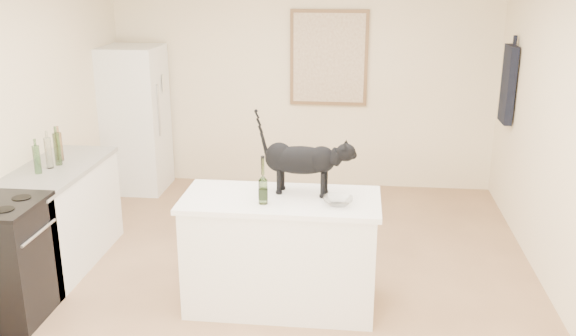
{
  "coord_description": "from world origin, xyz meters",
  "views": [
    {
      "loc": [
        0.66,
        -4.63,
        2.56
      ],
      "look_at": [
        0.15,
        -0.15,
        1.12
      ],
      "focal_mm": 39.41,
      "sensor_mm": 36.0,
      "label": 1
    }
  ],
  "objects": [
    {
      "name": "wine_bottle",
      "position": [
        -0.01,
        -0.34,
        1.06
      ],
      "size": [
        0.07,
        0.07,
        0.32
      ],
      "primitive_type": "cylinder",
      "rotation": [
        0.0,
        0.0,
        0.11
      ],
      "color": "#335321",
      "rests_on": "island_top"
    },
    {
      "name": "counter_bottle_cluster",
      "position": [
        -1.97,
        0.34,
        1.03
      ],
      "size": [
        0.12,
        0.43,
        0.29
      ],
      "color": "#AAB8AB",
      "rests_on": "left_countertop"
    },
    {
      "name": "fridge",
      "position": [
        -1.95,
        2.35,
        0.85
      ],
      "size": [
        0.68,
        0.68,
        1.7
      ],
      "primitive_type": "cube",
      "color": "white",
      "rests_on": "floor"
    },
    {
      "name": "wall_back",
      "position": [
        0.0,
        2.75,
        1.3
      ],
      "size": [
        4.5,
        0.0,
        4.5
      ],
      "primitive_type": "plane",
      "rotation": [
        1.57,
        0.0,
        0.0
      ],
      "color": "beige",
      "rests_on": "ground"
    },
    {
      "name": "wall_right",
      "position": [
        2.25,
        0.0,
        1.3
      ],
      "size": [
        0.0,
        5.5,
        5.5
      ],
      "primitive_type": "plane",
      "rotation": [
        1.57,
        0.0,
        -1.57
      ],
      "color": "beige",
      "rests_on": "ground"
    },
    {
      "name": "artwork_frame",
      "position": [
        0.3,
        2.72,
        1.55
      ],
      "size": [
        0.9,
        0.03,
        1.1
      ],
      "primitive_type": "cube",
      "color": "brown",
      "rests_on": "wall_back"
    },
    {
      "name": "island_base",
      "position": [
        0.1,
        -0.2,
        0.43
      ],
      "size": [
        1.44,
        0.67,
        0.86
      ],
      "primitive_type": "cube",
      "color": "white",
      "rests_on": "floor"
    },
    {
      "name": "artwork_canvas",
      "position": [
        0.3,
        2.7,
        1.55
      ],
      "size": [
        0.82,
        0.0,
        1.02
      ],
      "primitive_type": "cube",
      "color": "beige",
      "rests_on": "wall_back"
    },
    {
      "name": "hanging_garment",
      "position": [
        2.19,
        2.05,
        1.4
      ],
      "size": [
        0.08,
        0.34,
        0.8
      ],
      "primitive_type": "cube",
      "color": "black",
      "rests_on": "wall_right"
    },
    {
      "name": "black_cat",
      "position": [
        0.24,
        -0.09,
        1.14
      ],
      "size": [
        0.7,
        0.29,
        0.48
      ],
      "primitive_type": null,
      "rotation": [
        0.0,
        0.0,
        -0.13
      ],
      "color": "black",
      "rests_on": "island_top"
    },
    {
      "name": "left_countertop",
      "position": [
        -1.95,
        0.3,
        0.88
      ],
      "size": [
        0.62,
        1.44,
        0.04
      ],
      "primitive_type": "cube",
      "color": "gray",
      "rests_on": "left_cabinets"
    },
    {
      "name": "stove",
      "position": [
        -1.95,
        -0.6,
        0.45
      ],
      "size": [
        0.6,
        0.6,
        0.9
      ],
      "primitive_type": "cube",
      "color": "black",
      "rests_on": "floor"
    },
    {
      "name": "glass_bowl",
      "position": [
        0.53,
        -0.3,
        0.93
      ],
      "size": [
        0.22,
        0.22,
        0.05
      ],
      "primitive_type": "imported",
      "rotation": [
        0.0,
        0.0,
        0.02
      ],
      "color": "white",
      "rests_on": "island_top"
    },
    {
      "name": "fridge_paper",
      "position": [
        -1.6,
        2.45,
        1.27
      ],
      "size": [
        0.03,
        0.15,
        0.2
      ],
      "primitive_type": "cube",
      "rotation": [
        0.0,
        0.0,
        0.17
      ],
      "color": "white",
      "rests_on": "fridge"
    },
    {
      "name": "floor",
      "position": [
        0.0,
        0.0,
        0.0
      ],
      "size": [
        5.5,
        5.5,
        0.0
      ],
      "primitive_type": "plane",
      "color": "tan",
      "rests_on": "ground"
    },
    {
      "name": "left_cabinets",
      "position": [
        -1.95,
        0.3,
        0.43
      ],
      "size": [
        0.6,
        1.4,
        0.86
      ],
      "primitive_type": "cube",
      "color": "white",
      "rests_on": "floor"
    },
    {
      "name": "island_top",
      "position": [
        0.1,
        -0.2,
        0.88
      ],
      "size": [
        1.5,
        0.7,
        0.04
      ],
      "primitive_type": "cube",
      "color": "white",
      "rests_on": "island_base"
    }
  ]
}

